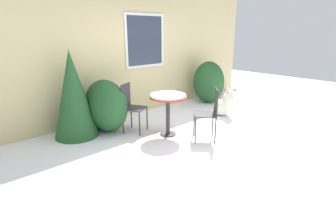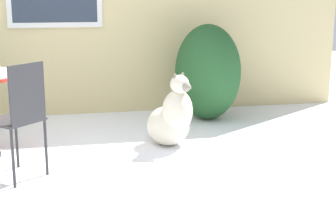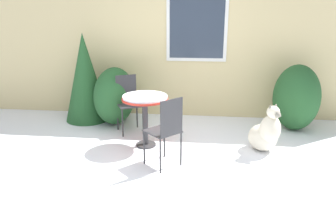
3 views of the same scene
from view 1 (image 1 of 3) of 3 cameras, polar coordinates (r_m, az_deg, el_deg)
The scene contains 9 objects.
ground_plane at distance 4.91m, azimuth 7.69°, elevation -5.80°, with size 16.00×16.00×0.00m, color white.
house_wall at distance 6.17m, azimuth -7.85°, elevation 14.31°, with size 8.00×0.10×3.21m.
shrub_left at distance 5.26m, azimuth -13.36°, elevation 1.36°, with size 0.71×1.09×1.02m.
shrub_middle at distance 7.29m, azimuth 8.84°, elevation 6.43°, with size 0.77×0.88×1.13m.
evergreen_bush at distance 5.06m, azimuth -19.93°, elevation 3.60°, with size 0.80×0.80×1.61m.
patio_table at distance 4.85m, azimuth -0.00°, elevation 2.42°, with size 0.69×0.69×0.79m.
patio_chair_near_table at distance 5.11m, azimuth -7.99°, elevation 1.46°, with size 0.52×0.52×0.95m.
patio_chair_far_side at distance 4.73m, azimuth 8.94°, elevation 0.09°, with size 0.54×0.54×0.95m.
dog at distance 6.24m, azimuth 12.17°, elevation 1.68°, with size 0.58×0.61×0.74m.
Camera 1 is at (-3.50, -2.87, 1.92)m, focal length 28.00 mm.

